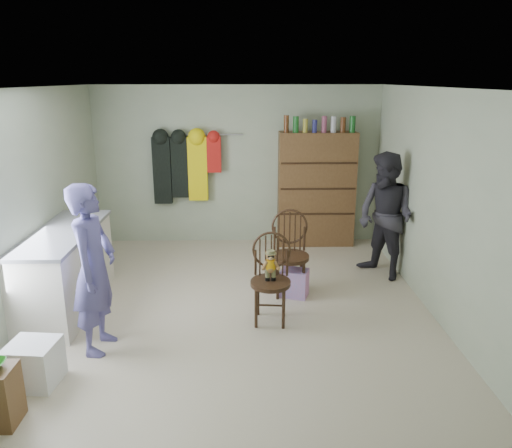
{
  "coord_description": "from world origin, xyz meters",
  "views": [
    {
      "loc": [
        0.13,
        -5.4,
        2.6
      ],
      "look_at": [
        0.25,
        0.2,
        0.95
      ],
      "focal_mm": 35.0,
      "sensor_mm": 36.0,
      "label": 1
    }
  ],
  "objects_px": {
    "dresser": "(316,188)",
    "counter": "(66,270)",
    "chair_front": "(271,273)",
    "chair_far": "(290,250)"
  },
  "relations": [
    {
      "from": "dresser",
      "to": "chair_front",
      "type": "bearing_deg",
      "value": -107.79
    },
    {
      "from": "chair_far",
      "to": "dresser",
      "type": "height_order",
      "value": "dresser"
    },
    {
      "from": "chair_front",
      "to": "counter",
      "type": "bearing_deg",
      "value": 176.78
    },
    {
      "from": "dresser",
      "to": "chair_far",
      "type": "bearing_deg",
      "value": -106.87
    },
    {
      "from": "counter",
      "to": "dresser",
      "type": "relative_size",
      "value": 0.9
    },
    {
      "from": "chair_far",
      "to": "counter",
      "type": "bearing_deg",
      "value": -170.41
    },
    {
      "from": "counter",
      "to": "chair_front",
      "type": "distance_m",
      "value": 2.38
    },
    {
      "from": "counter",
      "to": "chair_front",
      "type": "bearing_deg",
      "value": -8.6
    },
    {
      "from": "dresser",
      "to": "counter",
      "type": "bearing_deg",
      "value": -144.32
    },
    {
      "from": "counter",
      "to": "dresser",
      "type": "distance_m",
      "value": 3.96
    }
  ]
}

